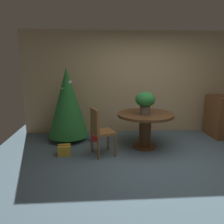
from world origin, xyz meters
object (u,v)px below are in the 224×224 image
(gift_box_gold, at_px, (64,150))
(wooden_cabinet, at_px, (221,116))
(round_dining_table, at_px, (145,123))
(flower_vase, at_px, (145,101))
(wooden_chair_left, at_px, (100,129))
(gift_box_red, at_px, (95,138))
(holiday_tree, at_px, (68,102))

(gift_box_gold, bearing_deg, wooden_cabinet, 14.39)
(round_dining_table, bearing_deg, flower_vase, -114.66)
(wooden_chair_left, bearing_deg, gift_box_gold, 176.37)
(wooden_chair_left, height_order, wooden_cabinet, wooden_cabinet)
(flower_vase, distance_m, gift_box_red, 1.54)
(wooden_chair_left, height_order, gift_box_gold, wooden_chair_left)
(holiday_tree, bearing_deg, flower_vase, -21.22)
(flower_vase, bearing_deg, gift_box_gold, -171.73)
(wooden_chair_left, distance_m, gift_box_gold, 0.83)
(round_dining_table, bearing_deg, holiday_tree, 161.23)
(holiday_tree, xyz_separation_m, gift_box_gold, (0.02, -0.89, -0.81))
(gift_box_gold, xyz_separation_m, gift_box_red, (0.59, 0.80, -0.03))
(flower_vase, relative_size, wooden_cabinet, 0.47)
(round_dining_table, height_order, gift_box_red, round_dining_table)
(holiday_tree, xyz_separation_m, wooden_cabinet, (3.74, 0.07, -0.41))
(round_dining_table, bearing_deg, gift_box_gold, -169.57)
(round_dining_table, distance_m, flower_vase, 0.49)
(flower_vase, height_order, holiday_tree, holiday_tree)
(gift_box_red, relative_size, wooden_cabinet, 0.22)
(gift_box_gold, bearing_deg, flower_vase, 8.27)
(flower_vase, relative_size, gift_box_red, 2.15)
(flower_vase, height_order, wooden_cabinet, flower_vase)
(round_dining_table, relative_size, wooden_cabinet, 1.18)
(gift_box_gold, height_order, gift_box_red, gift_box_gold)
(flower_vase, xyz_separation_m, gift_box_red, (-1.06, 0.56, -0.96))
(wooden_chair_left, bearing_deg, holiday_tree, 127.86)
(flower_vase, distance_m, gift_box_gold, 1.91)
(flower_vase, xyz_separation_m, holiday_tree, (-1.67, 0.65, -0.13))
(holiday_tree, height_order, gift_box_gold, holiday_tree)
(holiday_tree, distance_m, gift_box_red, 1.04)
(flower_vase, height_order, wooden_chair_left, flower_vase)
(gift_box_gold, distance_m, wooden_cabinet, 3.86)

